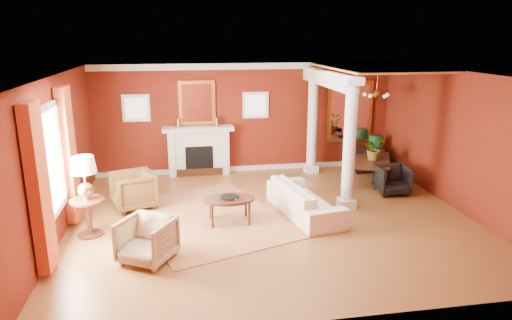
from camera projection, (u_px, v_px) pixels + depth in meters
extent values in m
plane|color=brown|center=(272.00, 218.00, 9.30)|extent=(8.00, 8.00, 0.00)
cube|color=#65140E|center=(246.00, 118.00, 12.24)|extent=(8.00, 0.04, 2.90)
cube|color=#65140E|center=(330.00, 217.00, 5.59)|extent=(8.00, 0.04, 2.90)
cube|color=#65140E|center=(57.00, 158.00, 8.27)|extent=(0.04, 7.00, 2.90)
cube|color=#65140E|center=(459.00, 141.00, 9.56)|extent=(0.04, 7.00, 2.90)
cube|color=white|center=(273.00, 74.00, 8.53)|extent=(8.00, 7.00, 0.04)
cube|color=silver|center=(199.00, 152.00, 12.09)|extent=(1.60, 0.34, 1.20)
cube|color=black|center=(199.00, 159.00, 11.97)|extent=(0.72, 0.03, 0.70)
cube|color=black|center=(200.00, 172.00, 12.06)|extent=(1.20, 0.05, 0.20)
cube|color=silver|center=(198.00, 129.00, 11.89)|extent=(1.85, 0.42, 0.10)
cube|color=silver|center=(172.00, 154.00, 11.95)|extent=(0.16, 0.40, 1.20)
cube|color=silver|center=(225.00, 151.00, 12.18)|extent=(0.16, 0.40, 1.20)
cube|color=gold|center=(197.00, 103.00, 11.87)|extent=(0.95, 0.06, 1.15)
cube|color=white|center=(197.00, 103.00, 11.84)|extent=(0.78, 0.02, 0.98)
cube|color=silver|center=(136.00, 108.00, 11.66)|extent=(0.70, 0.06, 0.70)
cube|color=white|center=(136.00, 108.00, 11.62)|extent=(0.54, 0.02, 0.54)
cube|color=silver|center=(256.00, 105.00, 12.16)|extent=(0.70, 0.06, 0.70)
cube|color=white|center=(256.00, 105.00, 12.13)|extent=(0.54, 0.02, 0.54)
cube|color=white|center=(48.00, 162.00, 7.67)|extent=(0.03, 1.30, 1.70)
cube|color=silver|center=(38.00, 173.00, 7.01)|extent=(0.08, 0.10, 1.90)
cube|color=silver|center=(60.00, 151.00, 8.34)|extent=(0.08, 0.10, 1.90)
cube|color=#A43C1C|center=(39.00, 189.00, 6.78)|extent=(0.18, 0.55, 2.60)
cube|color=#A43C1C|center=(69.00, 155.00, 8.68)|extent=(0.18, 0.55, 2.60)
cube|color=silver|center=(346.00, 203.00, 9.83)|extent=(0.34, 0.34, 0.20)
cylinder|color=silver|center=(350.00, 142.00, 9.47)|extent=(0.26, 0.26, 2.50)
cube|color=silver|center=(353.00, 81.00, 9.14)|extent=(0.36, 0.36, 0.16)
cube|color=silver|center=(311.00, 168.00, 12.40)|extent=(0.34, 0.34, 0.20)
cylinder|color=silver|center=(313.00, 119.00, 12.04)|extent=(0.26, 0.26, 2.50)
cube|color=silver|center=(314.00, 71.00, 11.70)|extent=(0.36, 0.36, 0.16)
cube|color=silver|center=(328.00, 79.00, 10.68)|extent=(0.30, 3.20, 0.32)
cube|color=gold|center=(377.00, 68.00, 10.66)|extent=(2.30, 3.40, 0.04)
cube|color=gold|center=(350.00, 112.00, 12.64)|extent=(1.30, 0.06, 1.70)
cube|color=white|center=(350.00, 112.00, 12.61)|extent=(1.10, 0.02, 1.50)
cylinder|color=#AA6B35|center=(377.00, 80.00, 10.80)|extent=(0.02, 0.02, 0.65)
sphere|color=#AA6B35|center=(376.00, 94.00, 10.88)|extent=(0.20, 0.20, 0.20)
sphere|color=beige|center=(387.00, 95.00, 10.93)|extent=(0.09, 0.09, 0.09)
sphere|color=beige|center=(375.00, 94.00, 11.16)|extent=(0.09, 0.09, 0.09)
sphere|color=beige|center=(365.00, 94.00, 11.01)|extent=(0.09, 0.09, 0.09)
sphere|color=beige|center=(370.00, 96.00, 10.70)|extent=(0.09, 0.09, 0.09)
sphere|color=beige|center=(385.00, 96.00, 10.65)|extent=(0.09, 0.09, 0.09)
cube|color=silver|center=(246.00, 66.00, 11.84)|extent=(8.00, 0.08, 0.16)
cube|color=silver|center=(247.00, 168.00, 12.57)|extent=(8.00, 0.08, 0.12)
cube|color=maroon|center=(208.00, 218.00, 9.31)|extent=(3.71, 4.26, 0.01)
imported|color=#F2E8CC|center=(305.00, 194.00, 9.40)|extent=(1.01, 2.29, 0.87)
imported|color=black|center=(133.00, 188.00, 9.75)|extent=(1.03, 1.06, 0.87)
imported|color=tan|center=(147.00, 238.00, 7.45)|extent=(1.05, 1.03, 0.81)
cylinder|color=black|center=(229.00, 199.00, 8.95)|extent=(1.03, 1.03, 0.05)
cylinder|color=black|center=(212.00, 217.00, 8.75)|extent=(0.05, 0.05, 0.46)
cylinder|color=black|center=(249.00, 215.00, 8.86)|extent=(0.05, 0.05, 0.46)
cylinder|color=black|center=(211.00, 209.00, 9.18)|extent=(0.05, 0.05, 0.46)
cylinder|color=black|center=(246.00, 206.00, 9.29)|extent=(0.05, 0.05, 0.46)
imported|color=black|center=(227.00, 193.00, 8.85)|extent=(0.18, 0.04, 0.24)
cylinder|color=black|center=(91.00, 234.00, 8.50)|extent=(0.45, 0.45, 0.04)
cylinder|color=black|center=(89.00, 218.00, 8.42)|extent=(0.10, 0.10, 0.69)
cylinder|color=black|center=(87.00, 200.00, 8.32)|extent=(0.61, 0.61, 0.04)
sphere|color=#AA6B35|center=(86.00, 190.00, 8.27)|extent=(0.28, 0.28, 0.28)
cylinder|color=#AA6B35|center=(85.00, 179.00, 8.22)|extent=(0.03, 0.03, 0.30)
cone|color=beige|center=(83.00, 165.00, 8.14)|extent=(0.45, 0.45, 0.30)
imported|color=black|center=(371.00, 164.00, 11.46)|extent=(1.26, 1.81, 0.96)
imported|color=black|center=(393.00, 178.00, 10.65)|extent=(0.76, 0.72, 0.74)
imported|color=black|center=(365.00, 157.00, 12.46)|extent=(0.79, 0.74, 0.79)
sphere|color=#133B1E|center=(374.00, 163.00, 12.62)|extent=(0.41, 0.41, 0.41)
cylinder|color=#133B1E|center=(375.00, 152.00, 12.55)|extent=(0.37, 0.37, 0.97)
imported|color=#26591E|center=(375.00, 137.00, 11.21)|extent=(0.69, 0.73, 0.46)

